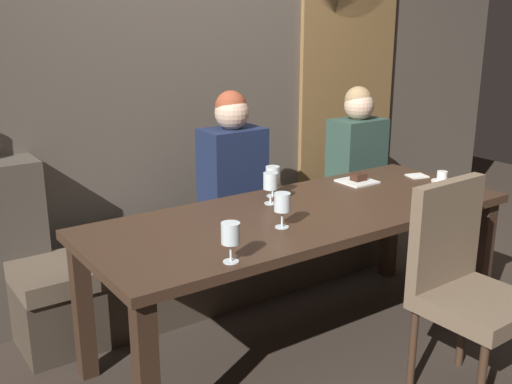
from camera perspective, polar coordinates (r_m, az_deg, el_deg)
ground at (r=3.33m, az=4.12°, el=-13.94°), size 9.00×9.00×0.00m
back_wall_tiled at (r=3.90m, az=-7.03°, el=13.66°), size 6.00×0.12×3.00m
arched_door at (r=4.64m, az=8.69°, el=12.36°), size 0.90×0.05×2.55m
dining_table at (r=3.05m, az=4.37°, el=-3.32°), size 2.20×0.84×0.74m
banquette_bench at (r=3.74m, az=-2.58°, el=-6.45°), size 2.50×0.44×0.45m
chair_near_side at (r=2.86m, az=18.93°, el=-7.63°), size 0.45×0.45×0.98m
diner_redhead at (r=3.57m, az=-2.24°, el=2.69°), size 0.36×0.24×0.81m
diner_bearded at (r=4.19m, az=9.50°, el=4.27°), size 0.36×0.24×0.77m
wine_glass_center_back at (r=2.75m, az=2.49°, el=-1.06°), size 0.08×0.08×0.16m
wine_glass_near_left at (r=2.37m, az=-2.41°, el=-4.01°), size 0.08×0.08×0.16m
wine_glass_far_right at (r=3.09m, az=1.38°, el=0.97°), size 0.08×0.08×0.16m
wine_glass_end_right at (r=3.22m, az=1.59°, el=1.60°), size 0.08×0.08×0.16m
espresso_cup at (r=3.68m, az=17.12°, el=1.31°), size 0.12×0.12×0.06m
dessert_plate at (r=3.57m, az=9.56°, el=1.14°), size 0.19×0.19×0.05m
folded_napkin at (r=3.77m, az=14.94°, el=1.48°), size 0.13×0.13×0.01m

